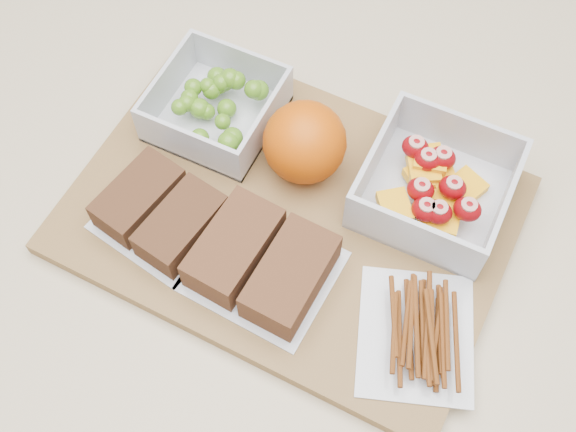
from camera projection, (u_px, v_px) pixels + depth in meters
name	position (u px, v px, depth m)	size (l,w,h in m)	color
ground	(287.00, 430.00, 1.51)	(4.00, 4.00, 0.00)	gray
counter	(287.00, 366.00, 1.11)	(1.20, 0.90, 0.90)	beige
cutting_board	(290.00, 215.00, 0.72)	(0.42, 0.30, 0.02)	olive
grape_container	(217.00, 106.00, 0.75)	(0.12, 0.12, 0.05)	silver
fruit_container	(435.00, 187.00, 0.70)	(0.14, 0.14, 0.06)	silver
orange	(305.00, 142.00, 0.70)	(0.08, 0.08, 0.08)	#D75205
sandwich_bag_left	(160.00, 212.00, 0.69)	(0.13, 0.12, 0.04)	silver
sandwich_bag_center	(262.00, 262.00, 0.66)	(0.14, 0.12, 0.04)	silver
pretzel_bag	(418.00, 330.00, 0.64)	(0.14, 0.15, 0.03)	silver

